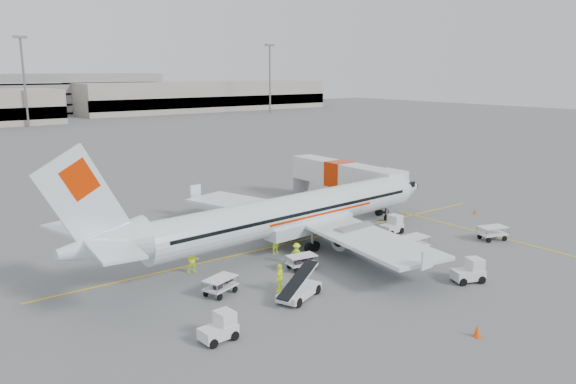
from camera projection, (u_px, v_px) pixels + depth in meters
name	position (u px, v px, depth m)	size (l,w,h in m)	color
ground	(302.00, 240.00, 47.20)	(360.00, 360.00, 0.00)	#56595B
stripe_lead	(302.00, 240.00, 47.20)	(44.00, 0.20, 0.01)	yellow
stripe_cross	(484.00, 233.00, 49.19)	(0.20, 20.00, 0.01)	yellow
terminal_east	(204.00, 96.00, 200.45)	(90.00, 26.00, 10.00)	gray
parking_garage	(61.00, 92.00, 185.26)	(62.00, 24.00, 14.00)	slate
mast_center	(24.00, 82.00, 139.87)	(3.20, 1.20, 22.00)	slate
mast_east	(270.00, 80.00, 183.99)	(3.20, 1.20, 22.00)	slate
aircraft	(295.00, 188.00, 44.65)	(34.78, 27.26, 9.59)	white
jet_bridge	(339.00, 183.00, 59.77)	(3.23, 17.23, 4.52)	silver
belt_loader	(299.00, 280.00, 34.91)	(4.53, 1.70, 2.45)	silver
tug_fore	(391.00, 225.00, 48.93)	(2.06, 1.18, 1.59)	silver
tug_mid	(468.00, 270.00, 37.74)	(2.09, 1.20, 1.61)	silver
tug_aft	(218.00, 327.00, 29.51)	(1.97, 1.13, 1.52)	silver
cart_loaded_a	(221.00, 286.00, 35.64)	(2.19, 1.29, 1.14)	silver
cart_loaded_b	(302.00, 262.00, 40.14)	(2.06, 1.22, 1.08)	silver
cart_empty_a	(412.00, 245.00, 43.83)	(2.52, 1.49, 1.31)	silver
cart_empty_b	(492.00, 233.00, 47.13)	(2.27, 1.34, 1.19)	silver
cone_nose	(475.00, 211.00, 55.81)	(0.34, 0.34, 0.55)	#E04C0D
cone_port	(243.00, 207.00, 57.25)	(0.34, 0.34, 0.56)	#E04C0D
cone_stbd	(477.00, 330.00, 30.04)	(0.43, 0.43, 0.70)	#E04C0D
crew_a	(276.00, 242.00, 43.57)	(0.69, 0.45, 1.88)	#C2E31E
crew_b	(193.00, 260.00, 39.36)	(0.90, 0.70, 1.84)	#C2E31E
crew_c	(297.00, 253.00, 41.25)	(1.03, 0.59, 1.60)	#C2E31E
crew_d	(280.00, 278.00, 36.02)	(1.10, 0.46, 1.88)	#C2E31E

